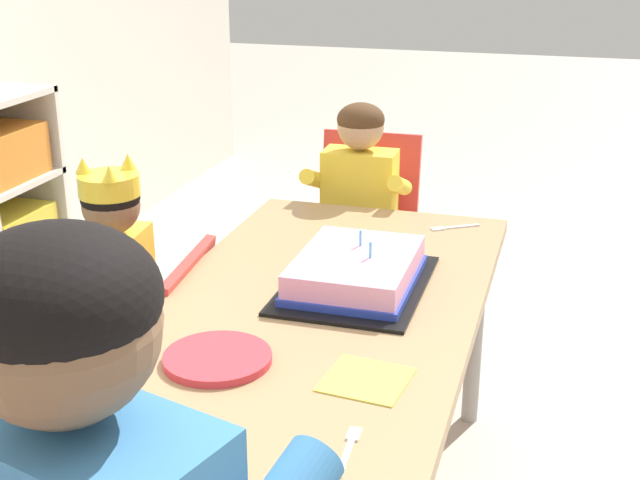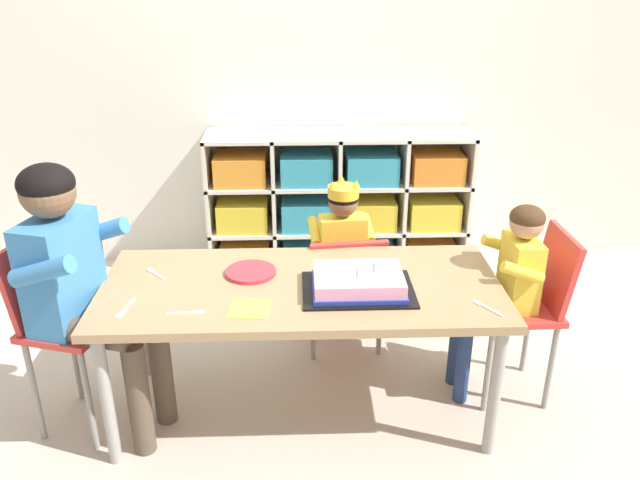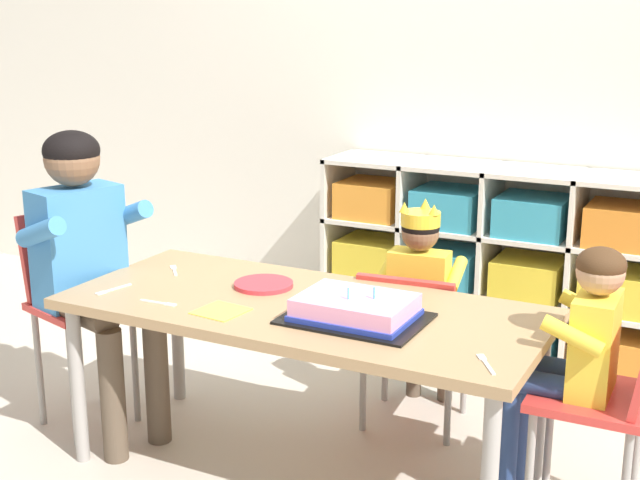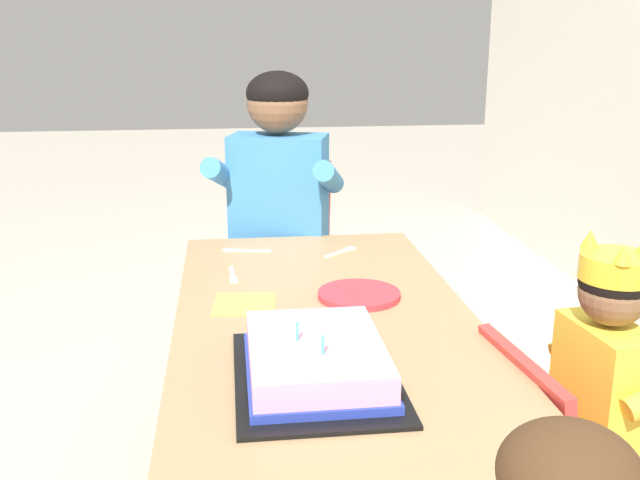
% 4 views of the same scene
% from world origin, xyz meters
% --- Properties ---
extents(ground, '(16.00, 16.00, 0.00)m').
position_xyz_m(ground, '(0.00, 0.00, 0.00)').
color(ground, '#BCB2A3').
extents(classroom_back_wall, '(6.58, 0.10, 2.61)m').
position_xyz_m(classroom_back_wall, '(0.00, 1.53, 1.31)').
color(classroom_back_wall, silver).
rests_on(classroom_back_wall, ground).
extents(storage_cubby_shelf, '(1.48, 0.34, 0.83)m').
position_xyz_m(storage_cubby_shelf, '(0.22, 1.30, 0.39)').
color(storage_cubby_shelf, silver).
rests_on(storage_cubby_shelf, ground).
extents(activity_table, '(1.52, 0.67, 0.58)m').
position_xyz_m(activity_table, '(0.00, 0.00, 0.53)').
color(activity_table, '#A37F56').
rests_on(activity_table, ground).
extents(classroom_chair_blue, '(0.40, 0.38, 0.60)m').
position_xyz_m(classroom_chair_blue, '(0.20, 0.45, 0.37)').
color(classroom_chair_blue, red).
rests_on(classroom_chair_blue, ground).
extents(child_with_crown, '(0.31, 0.31, 0.83)m').
position_xyz_m(child_with_crown, '(0.19, 0.56, 0.52)').
color(child_with_crown, yellow).
rests_on(child_with_crown, ground).
extents(classroom_chair_adult_side, '(0.38, 0.38, 0.78)m').
position_xyz_m(classroom_chair_adult_side, '(-0.92, -0.03, 0.48)').
color(classroom_chair_adult_side, red).
rests_on(classroom_chair_adult_side, ground).
extents(adult_helper_seated, '(0.47, 0.46, 1.08)m').
position_xyz_m(adult_helper_seated, '(-0.80, -0.07, 0.68)').
color(adult_helper_seated, '#3D7FBC').
rests_on(adult_helper_seated, ground).
extents(classroom_chair_guest_side, '(0.35, 0.33, 0.73)m').
position_xyz_m(classroom_chair_guest_side, '(0.93, 0.10, 0.44)').
color(classroom_chair_guest_side, red).
rests_on(classroom_chair_guest_side, ground).
extents(guest_at_table_side, '(0.31, 0.30, 0.85)m').
position_xyz_m(guest_at_table_side, '(0.82, 0.10, 0.55)').
color(guest_at_table_side, yellow).
rests_on(guest_at_table_side, ground).
extents(birthday_cake_on_tray, '(0.41, 0.30, 0.11)m').
position_xyz_m(birthday_cake_on_tray, '(0.21, -0.06, 0.61)').
color(birthday_cake_on_tray, black).
rests_on(birthday_cake_on_tray, activity_table).
extents(paper_plate_stack, '(0.20, 0.20, 0.01)m').
position_xyz_m(paper_plate_stack, '(-0.20, 0.09, 0.59)').
color(paper_plate_stack, '#DB333D').
rests_on(paper_plate_stack, activity_table).
extents(paper_napkin_square, '(0.15, 0.15, 0.00)m').
position_xyz_m(paper_napkin_square, '(-0.19, -0.18, 0.58)').
color(paper_napkin_square, '#F4DB4C').
rests_on(paper_napkin_square, activity_table).
extents(fork_near_child_seat, '(0.04, 0.14, 0.00)m').
position_xyz_m(fork_near_child_seat, '(-0.62, -0.17, 0.59)').
color(fork_near_child_seat, white).
rests_on(fork_near_child_seat, activity_table).
extents(fork_by_napkin, '(0.13, 0.02, 0.00)m').
position_xyz_m(fork_by_napkin, '(-0.40, -0.20, 0.59)').
color(fork_by_napkin, white).
rests_on(fork_by_napkin, activity_table).
extents(fork_at_table_front_edge, '(0.09, 0.10, 0.00)m').
position_xyz_m(fork_at_table_front_edge, '(-0.58, 0.11, 0.59)').
color(fork_at_table_front_edge, white).
rests_on(fork_at_table_front_edge, activity_table).
extents(fork_near_cake_tray, '(0.08, 0.12, 0.00)m').
position_xyz_m(fork_near_cake_tray, '(0.65, -0.20, 0.59)').
color(fork_near_cake_tray, white).
rests_on(fork_near_cake_tray, activity_table).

